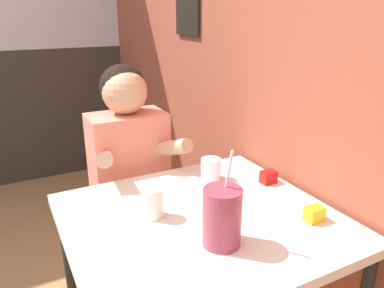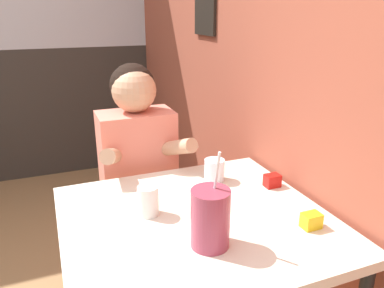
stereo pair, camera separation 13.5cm
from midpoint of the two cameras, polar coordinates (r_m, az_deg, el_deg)
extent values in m
cube|color=#9E4C38|center=(2.23, -1.98, 18.62)|extent=(0.06, 4.60, 2.70)
cube|color=black|center=(2.18, -2.56, 18.97)|extent=(0.02, 0.26, 0.21)
cube|color=beige|center=(1.29, -1.62, -11.78)|extent=(0.88, 0.82, 0.04)
cylinder|color=black|center=(1.72, -20.21, -19.12)|extent=(0.04, 0.04, 0.70)
cylinder|color=black|center=(1.93, 4.45, -13.12)|extent=(0.04, 0.04, 0.70)
cube|color=#EA7F6B|center=(2.00, -10.75, -16.14)|extent=(0.31, 0.20, 0.46)
cube|color=#EA7F6B|center=(1.77, -11.73, -3.37)|extent=(0.34, 0.20, 0.50)
sphere|color=black|center=(1.69, -12.83, 8.41)|extent=(0.20, 0.20, 0.20)
sphere|color=tan|center=(1.67, -12.57, 7.78)|extent=(0.20, 0.20, 0.20)
cylinder|color=tan|center=(1.57, -15.30, -2.29)|extent=(0.14, 0.27, 0.15)
cylinder|color=tan|center=(1.64, -6.06, -0.71)|extent=(0.14, 0.27, 0.15)
cylinder|color=#99384C|center=(1.11, 1.06, -11.17)|extent=(0.12, 0.12, 0.18)
cylinder|color=white|center=(1.05, 1.94, -4.37)|extent=(0.01, 0.04, 0.14)
cylinder|color=silver|center=(1.53, 0.38, -3.91)|extent=(0.08, 0.08, 0.09)
cylinder|color=silver|center=(1.27, -9.07, -8.92)|extent=(0.07, 0.07, 0.10)
cube|color=#B7140F|center=(1.52, 9.10, -5.06)|extent=(0.06, 0.04, 0.05)
cube|color=yellow|center=(1.29, 15.30, -10.32)|extent=(0.06, 0.04, 0.05)
camera|label=1|loc=(0.07, -92.86, -1.02)|focal=35.00mm
camera|label=2|loc=(0.07, 87.14, 1.02)|focal=35.00mm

